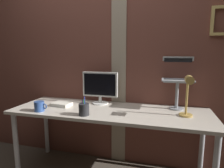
# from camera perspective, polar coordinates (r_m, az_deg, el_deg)

# --- Properties ---
(brick_wall_back) EXTENTS (3.47, 0.16, 2.46)m
(brick_wall_back) POSITION_cam_1_polar(r_m,az_deg,el_deg) (2.27, -1.59, 7.32)
(brick_wall_back) COLOR brown
(brick_wall_back) RESTS_ON ground_plane
(desk) EXTENTS (2.00, 0.65, 0.74)m
(desk) POSITION_cam_1_polar(r_m,az_deg,el_deg) (1.97, -0.77, -9.76)
(desk) COLOR beige
(desk) RESTS_ON ground_plane
(monitor) EXTENTS (0.40, 0.18, 0.36)m
(monitor) POSITION_cam_1_polar(r_m,az_deg,el_deg) (2.14, -3.63, -0.65)
(monitor) COLOR silver
(monitor) RESTS_ON desk
(laptop_stand) EXTENTS (0.28, 0.22, 0.30)m
(laptop_stand) POSITION_cam_1_polar(r_m,az_deg,el_deg) (2.03, 19.04, -1.80)
(laptop_stand) COLOR gray
(laptop_stand) RESTS_ON desk
(laptop) EXTENTS (0.31, 0.30, 0.24)m
(laptop) POSITION_cam_1_polar(r_m,az_deg,el_deg) (2.09, 19.14, 3.13)
(laptop) COLOR #ADB2B7
(laptop) RESTS_ON laptop_stand
(desk_lamp) EXTENTS (0.12, 0.20, 0.38)m
(desk_lamp) POSITION_cam_1_polar(r_m,az_deg,el_deg) (1.78, 21.92, -2.17)
(desk_lamp) COLOR tan
(desk_lamp) RESTS_ON desk
(pen_cup) EXTENTS (0.10, 0.10, 0.18)m
(pen_cup) POSITION_cam_1_polar(r_m,az_deg,el_deg) (1.78, -8.45, -7.58)
(pen_cup) COLOR #262628
(pen_cup) RESTS_ON desk
(coffee_mug) EXTENTS (0.14, 0.10, 0.10)m
(coffee_mug) POSITION_cam_1_polar(r_m,az_deg,el_deg) (2.02, -21.02, -6.29)
(coffee_mug) COLOR #2D4C8C
(coffee_mug) RESTS_ON desk
(paper_clutter_stack) EXTENTS (0.22, 0.16, 0.04)m
(paper_clutter_stack) POSITION_cam_1_polar(r_m,az_deg,el_deg) (2.15, -14.95, -5.93)
(paper_clutter_stack) COLOR silver
(paper_clutter_stack) RESTS_ON desk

